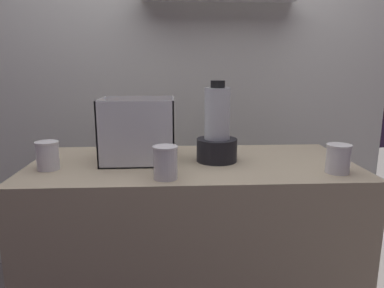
# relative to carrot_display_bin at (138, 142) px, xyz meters

# --- Properties ---
(counter) EXTENTS (1.40, 0.64, 0.90)m
(counter) POSITION_rel_carrot_display_bin_xyz_m (0.23, -0.03, -0.54)
(counter) COLOR tan
(counter) RESTS_ON ground_plane
(back_wall_unit) EXTENTS (2.60, 0.24, 2.50)m
(back_wall_unit) POSITION_rel_carrot_display_bin_xyz_m (0.24, 0.74, 0.28)
(back_wall_unit) COLOR silver
(back_wall_unit) RESTS_ON ground_plane
(carrot_display_bin) EXTENTS (0.31, 0.24, 0.28)m
(carrot_display_bin) POSITION_rel_carrot_display_bin_xyz_m (0.00, 0.00, 0.00)
(carrot_display_bin) COLOR white
(carrot_display_bin) RESTS_ON counter
(blender_pitcher) EXTENTS (0.18, 0.18, 0.35)m
(blender_pitcher) POSITION_rel_carrot_display_bin_xyz_m (0.34, -0.02, 0.04)
(blender_pitcher) COLOR black
(blender_pitcher) RESTS_ON counter
(juice_cup_mango_far_left) EXTENTS (0.09, 0.09, 0.12)m
(juice_cup_mango_far_left) POSITION_rel_carrot_display_bin_xyz_m (-0.36, -0.11, -0.03)
(juice_cup_mango_far_left) COLOR white
(juice_cup_mango_far_left) RESTS_ON counter
(juice_cup_pomegranate_left) EXTENTS (0.09, 0.09, 0.12)m
(juice_cup_pomegranate_left) POSITION_rel_carrot_display_bin_xyz_m (0.12, -0.26, -0.03)
(juice_cup_pomegranate_left) COLOR white
(juice_cup_pomegranate_left) RESTS_ON counter
(juice_cup_mango_middle) EXTENTS (0.10, 0.10, 0.11)m
(juice_cup_mango_middle) POSITION_rel_carrot_display_bin_xyz_m (0.80, -0.22, -0.04)
(juice_cup_mango_middle) COLOR white
(juice_cup_mango_middle) RESTS_ON counter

